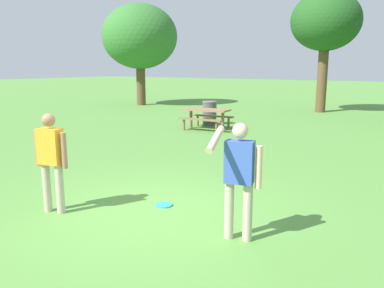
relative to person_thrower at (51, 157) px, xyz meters
name	(u,v)px	position (x,y,z in m)	size (l,w,h in m)	color
ground_plane	(148,213)	(1.32, 0.82, -0.94)	(120.00, 120.00, 0.00)	#568E3D
person_thrower	(51,157)	(0.00, 0.00, 0.00)	(0.60, 0.30, 1.64)	#B7AD93
person_catcher	(239,173)	(3.01, 0.70, 0.02)	(0.60, 0.77, 1.64)	#B7AD93
frisbee	(164,205)	(1.34, 1.22, -0.93)	(0.29, 0.29, 0.03)	#2D9EDB
picnic_table_near	(207,114)	(-2.31, 8.74, -0.38)	(1.84, 1.59, 0.77)	olive
trash_can_beside_table	(210,113)	(-2.81, 9.81, -0.46)	(0.59, 0.59, 0.96)	#515156
tree_tall_left	(140,37)	(-10.49, 14.60, 3.10)	(4.47, 4.47, 5.96)	brown
tree_broad_center	(326,22)	(-0.25, 16.77, 3.54)	(3.45, 3.45, 6.02)	brown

